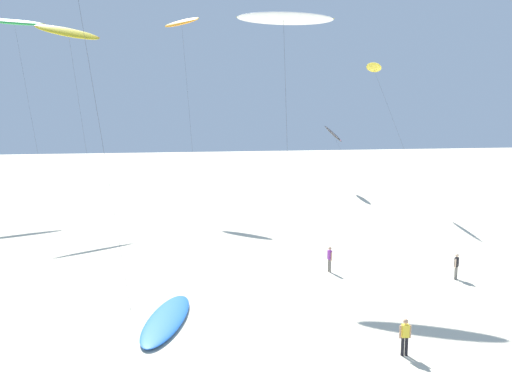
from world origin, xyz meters
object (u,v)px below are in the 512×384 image
Objects in this scene: flying_kite_6 at (68,32)px; person_mid_field at (456,265)px; person_foreground_walker at (405,336)px; grounded_kite_1 at (166,319)px; flying_kite_5 at (373,68)px; flying_kite_7 at (284,18)px; person_near_left at (330,258)px; flying_kite_8 at (182,22)px; flying_kite_4 at (14,22)px; flying_kite_2 at (333,133)px.

flying_kite_6 is 11.96× the size of person_mid_field.
flying_kite_6 reaches higher than person_foreground_walker.
person_mid_field is (8.10, 7.97, 0.01)m from person_foreground_walker.
grounded_kite_1 is at bearing -74.07° from flying_kite_6.
flying_kite_7 is (-14.96, -16.35, 1.18)m from flying_kite_5.
person_foreground_walker is at bearing -94.80° from person_near_left.
person_near_left is (7.46, -28.80, -20.12)m from flying_kite_8.
flying_kite_2 is at bearing -0.26° from flying_kite_4.
flying_kite_8 is at bearing 160.64° from flying_kite_5.
flying_kite_6 is at bearing 105.93° from grounded_kite_1.
flying_kite_8 is 45.07m from person_foreground_walker.
flying_kite_4 reaches higher than person_foreground_walker.
person_near_left is at bearing -111.58° from flying_kite_2.
flying_kite_7 is 10.76× the size of person_mid_field.
person_foreground_walker is at bearing -113.39° from flying_kite_5.
flying_kite_4 is 41.51m from flying_kite_5.
flying_kite_4 is 1.31× the size of flying_kite_5.
flying_kite_4 reaches higher than flying_kite_5.
flying_kite_4 is 1.00× the size of flying_kite_8.
flying_kite_5 reaches higher than flying_kite_2.
flying_kite_6 is 36.37m from grounded_kite_1.
flying_kite_4 is at bearing 130.39° from flying_kite_6.
flying_kite_8 is (-20.61, 7.24, 5.36)m from flying_kite_5.
flying_kite_5 is 38.42m from person_foreground_walker.
flying_kite_4 is 54.70m from person_foreground_walker.
person_mid_field reaches higher than person_foreground_walker.
flying_kite_5 is at bearing -5.30° from flying_kite_6.
flying_kite_2 is at bearing 80.79° from person_mid_field.
flying_kite_7 reaches higher than grounded_kite_1.
flying_kite_2 is 0.58× the size of flying_kite_7.
flying_kite_8 is at bearing 114.71° from person_mid_field.
flying_kite_8 is 13.48× the size of person_foreground_walker.
grounded_kite_1 is at bearing -67.73° from flying_kite_4.
flying_kite_2 is 41.45m from flying_kite_4.
flying_kite_5 reaches higher than person_mid_field.
person_mid_field is (-5.97, -24.57, -14.79)m from flying_kite_5.
flying_kite_2 is 46.54m from person_foreground_walker.
flying_kite_4 reaches higher than person_mid_field.
person_near_left is 1.03× the size of person_mid_field.
person_foreground_walker is at bearing -135.46° from person_mid_field.
person_mid_field is at bearing -103.66° from flying_kite_5.
flying_kite_7 is at bearing 109.20° from person_near_left.
person_mid_field is at bearing -99.21° from flying_kite_2.
person_near_left reaches higher than person_foreground_walker.
person_near_left is at bearing -70.80° from flying_kite_7.
flying_kite_5 is 0.94× the size of flying_kite_7.
person_foreground_walker is at bearing -59.94° from flying_kite_4.
flying_kite_6 is 12.15× the size of person_foreground_walker.
flying_kite_7 is 0.81× the size of flying_kite_8.
person_mid_field is at bearing -42.43° from flying_kite_7.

